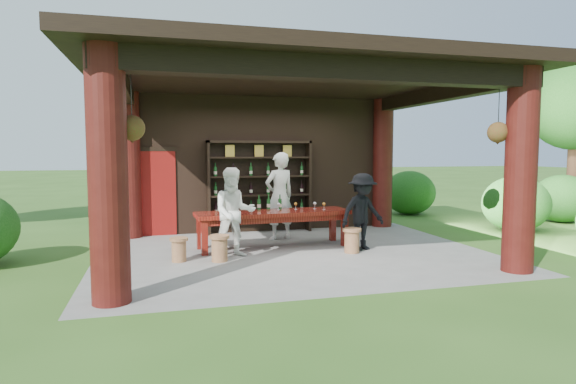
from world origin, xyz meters
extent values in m
plane|color=#2D5119|center=(0.00, 0.00, 0.00)|extent=(90.00, 90.00, 0.00)
cube|color=slate|center=(0.00, 0.00, -0.05)|extent=(7.40, 5.90, 0.10)
cube|color=black|center=(0.00, 2.75, 1.65)|extent=(7.00, 0.18, 3.30)
cube|color=maroon|center=(-2.60, 2.65, 1.00)|extent=(0.95, 0.06, 2.00)
cylinder|color=#380C0A|center=(-3.15, -2.40, 1.65)|extent=(0.50, 0.50, 3.30)
cylinder|color=#380C0A|center=(3.15, -2.40, 1.65)|extent=(0.50, 0.50, 3.30)
cylinder|color=#380C0A|center=(-3.15, 2.55, 1.65)|extent=(0.50, 0.50, 3.30)
cylinder|color=#380C0A|center=(3.15, 2.55, 1.65)|extent=(0.50, 0.50, 3.30)
cube|color=black|center=(0.00, -2.40, 3.15)|extent=(6.70, 0.35, 0.35)
cube|color=black|center=(-3.15, 0.00, 3.15)|extent=(0.30, 5.20, 0.30)
cube|color=black|center=(3.15, 0.00, 3.15)|extent=(0.30, 5.20, 0.30)
cube|color=black|center=(0.00, 0.00, 3.40)|extent=(7.50, 6.00, 0.20)
cylinder|color=black|center=(-2.85, -2.20, 2.62)|extent=(0.01, 0.01, 0.75)
cone|color=black|center=(-2.85, -2.20, 2.17)|extent=(0.32, 0.32, 0.18)
sphere|color=#1E5919|center=(-2.85, -2.20, 2.28)|extent=(0.34, 0.34, 0.34)
cylinder|color=black|center=(2.85, -2.20, 2.62)|extent=(0.01, 0.01, 0.75)
cone|color=black|center=(2.85, -2.20, 2.17)|extent=(0.32, 0.32, 0.18)
sphere|color=#1E5919|center=(2.85, -2.20, 2.28)|extent=(0.34, 0.34, 0.34)
cube|color=#57110C|center=(-0.26, 0.58, 0.71)|extent=(3.20, 0.99, 0.08)
cube|color=#57110C|center=(-0.26, 0.58, 0.61)|extent=(2.99, 0.83, 0.12)
cube|color=#57110C|center=(-1.70, 0.19, 0.34)|extent=(0.13, 0.13, 0.67)
cube|color=#57110C|center=(1.21, 0.35, 0.34)|extent=(0.13, 0.13, 0.67)
cube|color=#57110C|center=(-1.74, 0.80, 0.34)|extent=(0.13, 0.13, 0.67)
cube|color=#57110C|center=(1.18, 0.96, 0.34)|extent=(0.13, 0.13, 0.67)
cylinder|color=brown|center=(-1.49, -0.41, 0.21)|extent=(0.28, 0.28, 0.42)
cylinder|color=brown|center=(-1.49, -0.41, 0.45)|extent=(0.36, 0.36, 0.06)
cylinder|color=brown|center=(1.08, -0.35, 0.21)|extent=(0.29, 0.29, 0.42)
cylinder|color=brown|center=(1.08, -0.35, 0.45)|extent=(0.36, 0.36, 0.06)
cylinder|color=brown|center=(-2.20, -0.23, 0.19)|extent=(0.26, 0.26, 0.38)
cylinder|color=brown|center=(-2.20, -0.23, 0.40)|extent=(0.33, 0.33, 0.05)
imported|color=silver|center=(0.08, 1.42, 0.97)|extent=(0.82, 0.66, 1.95)
imported|color=white|center=(-1.18, -0.09, 0.83)|extent=(0.81, 0.63, 1.67)
imported|color=black|center=(1.39, -0.13, 0.77)|extent=(1.10, 0.79, 1.53)
cube|color=#BF6672|center=(-1.21, 0.45, 0.82)|extent=(0.27, 0.19, 0.14)
ellipsoid|color=#194C14|center=(5.96, 0.94, 0.58)|extent=(1.60, 1.60, 1.36)
ellipsoid|color=#194C14|center=(5.03, 4.48, 0.58)|extent=(1.60, 1.60, 1.36)
ellipsoid|color=#194C14|center=(8.28, 1.86, 0.56)|extent=(1.56, 1.56, 1.32)
cylinder|color=#3F2819|center=(9.36, 2.58, 1.60)|extent=(0.36, 0.36, 3.20)
camera|label=1|loc=(-2.54, -8.92, 1.98)|focal=30.00mm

